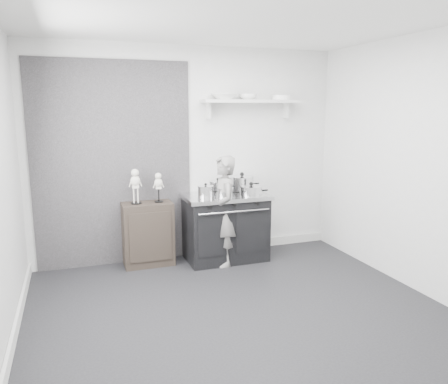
{
  "coord_description": "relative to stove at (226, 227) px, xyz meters",
  "views": [
    {
      "loc": [
        -1.43,
        -3.64,
        1.95
      ],
      "look_at": [
        0.18,
        0.95,
        1.0
      ],
      "focal_mm": 35.0,
      "sensor_mm": 36.0,
      "label": 1
    }
  ],
  "objects": [
    {
      "name": "ground",
      "position": [
        -0.39,
        -1.48,
        -0.43
      ],
      "size": [
        4.0,
        4.0,
        0.0
      ],
      "primitive_type": "plane",
      "color": "black",
      "rests_on": "ground"
    },
    {
      "name": "room_shell",
      "position": [
        -0.48,
        -1.33,
        1.21
      ],
      "size": [
        4.02,
        3.62,
        2.71
      ],
      "color": "silver",
      "rests_on": "ground"
    },
    {
      "name": "wall_shelf",
      "position": [
        0.41,
        0.2,
        1.58
      ],
      "size": [
        1.3,
        0.26,
        0.24
      ],
      "color": "silver",
      "rests_on": "room_shell"
    },
    {
      "name": "stove",
      "position": [
        0.0,
        0.0,
        0.0
      ],
      "size": [
        1.07,
        0.67,
        0.86
      ],
      "color": "black",
      "rests_on": "ground"
    },
    {
      "name": "side_cabinet",
      "position": [
        -0.98,
        0.13,
        -0.04
      ],
      "size": [
        0.61,
        0.35,
        0.79
      ],
      "primitive_type": "cube",
      "color": "black",
      "rests_on": "ground"
    },
    {
      "name": "child",
      "position": [
        -0.09,
        -0.18,
        0.25
      ],
      "size": [
        0.37,
        0.53,
        1.37
      ],
      "primitive_type": "imported",
      "rotation": [
        0.0,
        0.0,
        -1.67
      ],
      "color": "slate",
      "rests_on": "ground"
    },
    {
      "name": "pot_front_left",
      "position": [
        -0.29,
        -0.08,
        0.5
      ],
      "size": [
        0.28,
        0.2,
        0.18
      ],
      "color": "silver",
      "rests_on": "stove"
    },
    {
      "name": "pot_back_left",
      "position": [
        -0.06,
        0.1,
        0.51
      ],
      "size": [
        0.32,
        0.24,
        0.2
      ],
      "color": "silver",
      "rests_on": "stove"
    },
    {
      "name": "pot_back_right",
      "position": [
        0.27,
        0.12,
        0.53
      ],
      "size": [
        0.4,
        0.31,
        0.26
      ],
      "color": "silver",
      "rests_on": "stove"
    },
    {
      "name": "pot_front_right",
      "position": [
        0.28,
        -0.16,
        0.49
      ],
      "size": [
        0.37,
        0.28,
        0.17
      ],
      "color": "silver",
      "rests_on": "stove"
    },
    {
      "name": "pot_front_center",
      "position": [
        -0.07,
        -0.18,
        0.49
      ],
      "size": [
        0.29,
        0.2,
        0.16
      ],
      "color": "silver",
      "rests_on": "stove"
    },
    {
      "name": "skeleton_full",
      "position": [
        -1.11,
        0.13,
        0.61
      ],
      "size": [
        0.14,
        0.09,
        0.49
      ],
      "primitive_type": null,
      "color": "beige",
      "rests_on": "side_cabinet"
    },
    {
      "name": "skeleton_torso",
      "position": [
        -0.83,
        0.13,
        0.57
      ],
      "size": [
        0.12,
        0.08,
        0.42
      ],
      "primitive_type": null,
      "color": "beige",
      "rests_on": "side_cabinet"
    },
    {
      "name": "bowl_large",
      "position": [
        0.05,
        0.19,
        1.65
      ],
      "size": [
        0.31,
        0.31,
        0.08
      ],
      "primitive_type": "imported",
      "color": "white",
      "rests_on": "wall_shelf"
    },
    {
      "name": "bowl_small",
      "position": [
        0.37,
        0.19,
        1.64
      ],
      "size": [
        0.22,
        0.22,
        0.07
      ],
      "primitive_type": "imported",
      "color": "white",
      "rests_on": "wall_shelf"
    },
    {
      "name": "plate_stack",
      "position": [
        0.85,
        0.19,
        1.64
      ],
      "size": [
        0.24,
        0.24,
        0.06
      ],
      "primitive_type": "cylinder",
      "color": "white",
      "rests_on": "wall_shelf"
    }
  ]
}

